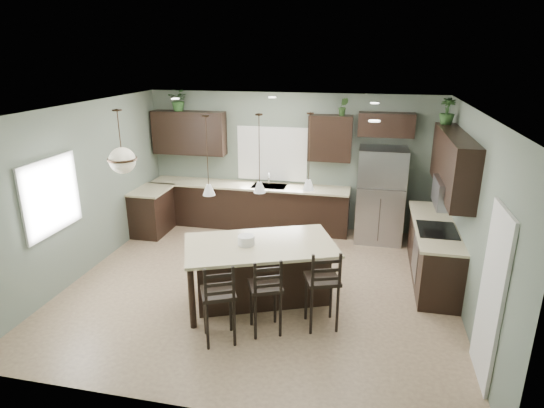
{
  "coord_description": "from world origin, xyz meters",
  "views": [
    {
      "loc": [
        1.56,
        -6.34,
        3.57
      ],
      "look_at": [
        0.1,
        0.4,
        1.25
      ],
      "focal_mm": 30.0,
      "sensor_mm": 36.0,
      "label": 1
    }
  ],
  "objects_px": {
    "kitchen_island": "(260,272)",
    "bar_stool_right": "(322,288)",
    "refrigerator": "(380,195)",
    "bar_stool_left": "(219,302)",
    "plant_back_left": "(179,100)",
    "serving_dish": "(246,240)",
    "bar_stool_center": "(265,294)"
  },
  "relations": [
    {
      "from": "kitchen_island",
      "to": "bar_stool_left",
      "type": "height_order",
      "value": "bar_stool_left"
    },
    {
      "from": "kitchen_island",
      "to": "plant_back_left",
      "type": "relative_size",
      "value": 4.82
    },
    {
      "from": "kitchen_island",
      "to": "plant_back_left",
      "type": "distance_m",
      "value": 4.43
    },
    {
      "from": "serving_dish",
      "to": "bar_stool_right",
      "type": "xyz_separation_m",
      "value": [
        1.15,
        -0.4,
        -0.41
      ]
    },
    {
      "from": "serving_dish",
      "to": "bar_stool_right",
      "type": "bearing_deg",
      "value": -19.38
    },
    {
      "from": "bar_stool_right",
      "to": "plant_back_left",
      "type": "distance_m",
      "value": 5.28
    },
    {
      "from": "serving_dish",
      "to": "plant_back_left",
      "type": "distance_m",
      "value": 4.15
    },
    {
      "from": "bar_stool_left",
      "to": "bar_stool_right",
      "type": "xyz_separation_m",
      "value": [
        1.24,
        0.6,
        0.02
      ]
    },
    {
      "from": "bar_stool_right",
      "to": "refrigerator",
      "type": "bearing_deg",
      "value": 57.56
    },
    {
      "from": "bar_stool_left",
      "to": "plant_back_left",
      "type": "distance_m",
      "value": 5.06
    },
    {
      "from": "kitchen_island",
      "to": "plant_back_left",
      "type": "bearing_deg",
      "value": 106.66
    },
    {
      "from": "bar_stool_center",
      "to": "plant_back_left",
      "type": "distance_m",
      "value": 5.07
    },
    {
      "from": "kitchen_island",
      "to": "serving_dish",
      "type": "bearing_deg",
      "value": 180.0
    },
    {
      "from": "refrigerator",
      "to": "plant_back_left",
      "type": "xyz_separation_m",
      "value": [
        -4.16,
        0.25,
        1.7
      ]
    },
    {
      "from": "kitchen_island",
      "to": "serving_dish",
      "type": "distance_m",
      "value": 0.57
    },
    {
      "from": "serving_dish",
      "to": "bar_stool_center",
      "type": "xyz_separation_m",
      "value": [
        0.44,
        -0.68,
        -0.44
      ]
    },
    {
      "from": "refrigerator",
      "to": "bar_stool_right",
      "type": "height_order",
      "value": "refrigerator"
    },
    {
      "from": "serving_dish",
      "to": "refrigerator",
      "type": "bearing_deg",
      "value": 56.0
    },
    {
      "from": "bar_stool_center",
      "to": "bar_stool_right",
      "type": "bearing_deg",
      "value": -2.59
    },
    {
      "from": "bar_stool_right",
      "to": "plant_back_left",
      "type": "bearing_deg",
      "value": 115.06
    },
    {
      "from": "kitchen_island",
      "to": "plant_back_left",
      "type": "xyz_separation_m",
      "value": [
        -2.43,
        3.01,
        2.16
      ]
    },
    {
      "from": "refrigerator",
      "to": "plant_back_left",
      "type": "distance_m",
      "value": 4.5
    },
    {
      "from": "bar_stool_left",
      "to": "refrigerator",
      "type": "bearing_deg",
      "value": 37.27
    },
    {
      "from": "serving_dish",
      "to": "bar_stool_center",
      "type": "relative_size",
      "value": 0.22
    },
    {
      "from": "serving_dish",
      "to": "bar_stool_left",
      "type": "relative_size",
      "value": 0.21
    },
    {
      "from": "kitchen_island",
      "to": "bar_stool_left",
      "type": "relative_size",
      "value": 1.91
    },
    {
      "from": "refrigerator",
      "to": "bar_stool_left",
      "type": "bearing_deg",
      "value": -117.61
    },
    {
      "from": "bar_stool_right",
      "to": "bar_stool_left",
      "type": "bearing_deg",
      "value": -173.38
    },
    {
      "from": "refrigerator",
      "to": "bar_stool_left",
      "type": "xyz_separation_m",
      "value": [
        -2.01,
        -3.84,
        -0.36
      ]
    },
    {
      "from": "serving_dish",
      "to": "bar_stool_center",
      "type": "height_order",
      "value": "bar_stool_center"
    },
    {
      "from": "bar_stool_left",
      "to": "bar_stool_right",
      "type": "relative_size",
      "value": 0.97
    },
    {
      "from": "kitchen_island",
      "to": "bar_stool_right",
      "type": "distance_m",
      "value": 1.08
    }
  ]
}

